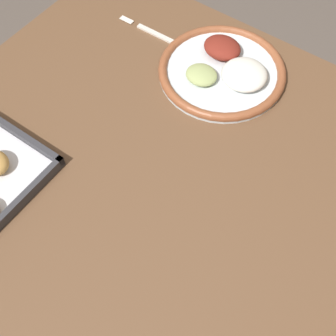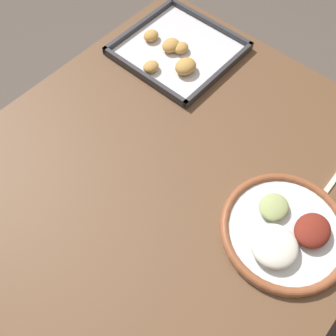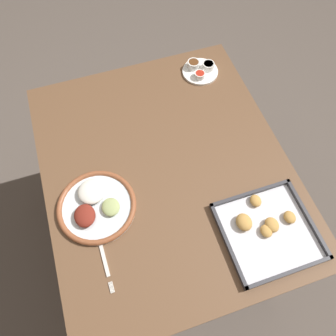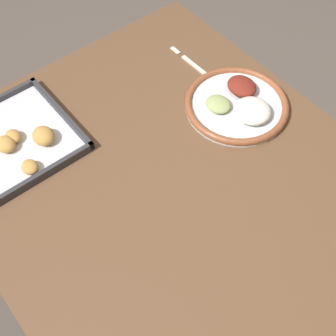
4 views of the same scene
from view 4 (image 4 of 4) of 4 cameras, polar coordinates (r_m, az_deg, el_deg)
name	(u,v)px [view 4 (image 4 of 4)]	position (r m, az deg, el deg)	size (l,w,h in m)	color
ground_plane	(172,294)	(1.84, 0.50, -15.11)	(8.00, 8.00, 0.00)	#564C44
dining_table	(174,206)	(1.24, 0.72, -4.59)	(1.11, 0.93, 0.78)	brown
dinner_plate	(238,104)	(1.30, 8.53, 7.71)	(0.28, 0.28, 0.05)	silver
fork	(198,68)	(1.40, 3.69, 12.02)	(0.22, 0.02, 0.00)	silver
baking_tray	(13,143)	(1.26, -18.36, 2.96)	(0.31, 0.32, 0.04)	#333338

